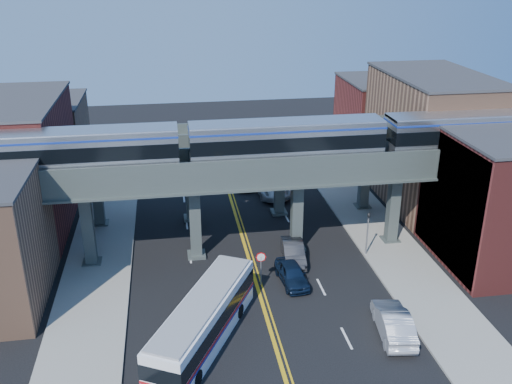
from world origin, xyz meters
TOP-DOWN VIEW (x-y plane):
  - ground at (0.00, 0.00)m, footprint 120.00×120.00m
  - sidewalk_west at (-11.50, 10.00)m, footprint 5.00×70.00m
  - sidewalk_east at (11.50, 10.00)m, footprint 5.00×70.00m
  - building_west_b at (-18.50, 16.00)m, footprint 8.00×14.00m
  - building_west_c at (-18.50, 29.00)m, footprint 8.00×10.00m
  - building_east_a at (18.50, 4.00)m, footprint 8.00×10.00m
  - building_east_b at (18.50, 16.00)m, footprint 8.00×14.00m
  - building_east_c at (18.50, 29.00)m, footprint 8.00×10.00m
  - mural_panel at (14.55, 4.00)m, footprint 0.10×9.50m
  - elevated_viaduct_near at (0.00, 8.00)m, footprint 52.00×3.60m
  - elevated_viaduct_far at (0.00, 15.00)m, footprint 52.00×3.60m
  - transit_train at (3.06, 8.00)m, footprint 45.00×2.82m
  - stop_sign at (0.30, 3.00)m, footprint 0.76×0.09m
  - traffic_signal at (9.20, 6.00)m, footprint 0.15×0.18m
  - transit_bus at (-4.22, -2.99)m, footprint 7.44×11.11m
  - car_lane_a at (2.55, 2.94)m, footprint 2.11×4.41m
  - car_lane_b at (3.35, 6.09)m, footprint 1.99×4.64m
  - car_lane_c at (4.10, 19.86)m, footprint 3.46×6.49m
  - car_lane_d at (1.80, 22.68)m, footprint 2.74×5.62m
  - car_parked_curb at (7.46, -4.02)m, footprint 2.47×5.36m

SIDE VIEW (x-z plane):
  - ground at x=0.00m, z-range 0.00..0.00m
  - sidewalk_west at x=-11.50m, z-range 0.00..0.16m
  - sidewalk_east at x=11.50m, z-range 0.00..0.16m
  - car_lane_a at x=2.55m, z-range 0.00..1.45m
  - car_lane_b at x=3.35m, z-range 0.00..1.49m
  - car_lane_d at x=1.80m, z-range 0.00..1.57m
  - car_parked_curb at x=7.46m, z-range 0.00..1.70m
  - car_lane_c at x=4.10m, z-range 0.00..1.73m
  - transit_bus at x=-4.22m, z-range 0.04..2.94m
  - stop_sign at x=0.30m, z-range 0.44..3.07m
  - traffic_signal at x=9.20m, z-range 0.25..4.35m
  - building_west_c at x=-18.50m, z-range 0.00..8.00m
  - building_east_c at x=18.50m, z-range 0.00..9.00m
  - mural_panel at x=14.55m, z-range 0.00..9.50m
  - building_east_a at x=18.50m, z-range 0.00..10.00m
  - building_west_b at x=-18.50m, z-range 0.00..11.00m
  - building_east_b at x=18.50m, z-range 0.00..12.00m
  - elevated_viaduct_near at x=0.00m, z-range 2.77..10.17m
  - elevated_viaduct_far at x=0.00m, z-range 2.77..10.17m
  - transit_train at x=3.06m, z-range 7.54..10.82m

